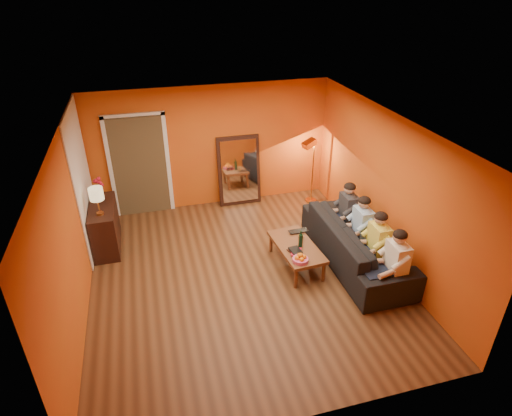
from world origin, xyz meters
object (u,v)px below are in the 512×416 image
object	(u,v)px
dog	(345,250)
tumbler	(301,238)
person_mid_left	(378,245)
laptop	(299,233)
sideboard	(105,227)
person_far_right	(348,213)
person_mid_right	(362,228)
wine_bottle	(301,239)
person_far_left	(396,264)
vase	(101,196)
floor_lamp	(313,172)
mirror_frame	(239,171)
coffee_table	(296,255)
table_lamp	(98,201)
sofa	(356,243)

from	to	relation	value
dog	tumbler	xyz separation A→B (m)	(-0.71, 0.30, 0.18)
person_mid_left	laptop	world-z (taller)	person_mid_left
sideboard	person_far_right	xyz separation A→B (m)	(4.37, -1.00, 0.18)
person_mid_right	dog	bearing A→B (deg)	-160.15
dog	wine_bottle	distance (m)	0.84
person_far_left	wine_bottle	xyz separation A→B (m)	(-1.13, 1.10, -0.03)
vase	person_far_left	bearing A→B (deg)	-33.56
floor_lamp	laptop	bearing A→B (deg)	-134.33
mirror_frame	coffee_table	xyz separation A→B (m)	(0.40, -2.58, -0.55)
wine_bottle	person_far_right	bearing A→B (deg)	25.96
floor_lamp	person_mid_left	xyz separation A→B (m)	(0.03, -2.78, -0.11)
wine_bottle	tumbler	xyz separation A→B (m)	(0.07, 0.17, -0.10)
person_far_right	floor_lamp	bearing A→B (deg)	91.02
mirror_frame	table_lamp	size ratio (longest dim) A/B	2.98
dog	wine_bottle	size ratio (longest dim) A/B	1.88
dog	tumbler	size ratio (longest dim) A/B	5.34
sideboard	tumbler	size ratio (longest dim) A/B	10.82
person_far_left	laptop	bearing A→B (deg)	123.77
table_lamp	person_mid_left	size ratio (longest dim) A/B	0.42
dog	laptop	bearing A→B (deg)	123.04
wine_bottle	tumbler	bearing A→B (deg)	67.62
mirror_frame	sideboard	world-z (taller)	mirror_frame
table_lamp	laptop	bearing A→B (deg)	-14.17
person_mid_right	vase	bearing A→B (deg)	157.63
mirror_frame	person_mid_right	xyz separation A→B (m)	(1.58, -2.63, -0.15)
floor_lamp	person_mid_left	distance (m)	2.78
person_mid_left	person_far_left	bearing A→B (deg)	-90.00
floor_lamp	laptop	size ratio (longest dim) A/B	4.06
coffee_table	laptop	bearing A→B (deg)	58.23
person_mid_right	sideboard	bearing A→B (deg)	160.48
person_mid_right	person_far_right	bearing A→B (deg)	90.00
person_far_left	person_far_right	xyz separation A→B (m)	(0.00, 1.65, 0.00)
dog	vase	world-z (taller)	vase
floor_lamp	dog	xyz separation A→B (m)	(-0.32, -2.36, -0.43)
sideboard	laptop	bearing A→B (deg)	-18.86
table_lamp	dog	bearing A→B (deg)	-18.89
mirror_frame	table_lamp	bearing A→B (deg)	-153.68
floor_lamp	person_mid_left	bearing A→B (deg)	-105.74
dog	vase	distance (m)	4.50
mirror_frame	person_mid_left	size ratio (longest dim) A/B	1.25
person_far_left	wine_bottle	world-z (taller)	person_far_left
sideboard	person_far_right	distance (m)	4.49
table_lamp	vase	distance (m)	0.57
floor_lamp	coffee_table	bearing A→B (deg)	-134.21
dog	vase	bearing A→B (deg)	136.33
laptop	dog	bearing A→B (deg)	-41.51
sideboard	table_lamp	xyz separation A→B (m)	(0.00, -0.30, 0.68)
sofa	floor_lamp	xyz separation A→B (m)	(0.10, 2.33, 0.34)
person_mid_right	coffee_table	bearing A→B (deg)	177.64
coffee_table	person_far_left	world-z (taller)	person_far_left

